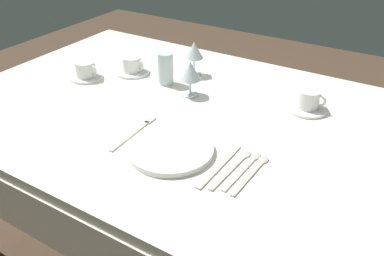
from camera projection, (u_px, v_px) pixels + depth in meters
name	position (u px, v px, depth m)	size (l,w,h in m)	color
dining_table	(201.00, 136.00, 1.40)	(1.80, 1.11, 0.74)	silver
dinner_plate	(171.00, 149.00, 1.17)	(0.25, 0.25, 0.02)	white
fork_outer	(135.00, 132.00, 1.27)	(0.03, 0.23, 0.00)	beige
dinner_knife	(218.00, 167.00, 1.11)	(0.02, 0.23, 0.00)	beige
spoon_soup	(235.00, 165.00, 1.12)	(0.03, 0.21, 0.01)	beige
spoon_dessert	(246.00, 166.00, 1.11)	(0.03, 0.21, 0.01)	beige
spoon_tea	(255.00, 170.00, 1.10)	(0.03, 0.21, 0.01)	beige
saucer_left	(132.00, 72.00, 1.66)	(0.14, 0.14, 0.01)	white
coffee_cup_left	(132.00, 64.00, 1.64)	(0.10, 0.08, 0.06)	white
saucer_right	(307.00, 108.00, 1.39)	(0.14, 0.14, 0.01)	white
coffee_cup_right	(309.00, 99.00, 1.37)	(0.10, 0.08, 0.06)	white
saucer_far	(87.00, 77.00, 1.62)	(0.13, 0.13, 0.01)	white
coffee_cup_far	(86.00, 69.00, 1.60)	(0.10, 0.08, 0.06)	white
wine_glass_centre	(190.00, 72.00, 1.44)	(0.08, 0.08, 0.13)	silver
wine_glass_left	(194.00, 52.00, 1.60)	(0.07, 0.07, 0.14)	silver
drink_tumbler	(166.00, 68.00, 1.55)	(0.06, 0.06, 0.13)	silver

